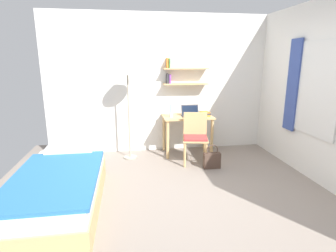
{
  "coord_description": "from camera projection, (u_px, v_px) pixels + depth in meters",
  "views": [
    {
      "loc": [
        -0.71,
        -3.11,
        1.76
      ],
      "look_at": [
        -0.15,
        0.51,
        0.85
      ],
      "focal_mm": 28.68,
      "sensor_mm": 36.0,
      "label": 1
    }
  ],
  "objects": [
    {
      "name": "desk",
      "position": [
        187.0,
        123.0,
        5.07
      ],
      "size": [
        0.92,
        0.58,
        0.73
      ],
      "color": "tan",
      "rests_on": "ground_plane"
    },
    {
      "name": "wall_right",
      "position": [
        336.0,
        95.0,
        3.54
      ],
      "size": [
        0.1,
        4.4,
        2.6
      ],
      "color": "white",
      "rests_on": "ground_plane"
    },
    {
      "name": "water_bottle",
      "position": [
        171.0,
        111.0,
        4.9
      ],
      "size": [
        0.06,
        0.06,
        0.23
      ],
      "primitive_type": "cylinder",
      "color": "silver",
      "rests_on": "desk"
    },
    {
      "name": "book_stack",
      "position": [
        205.0,
        114.0,
        5.02
      ],
      "size": [
        0.18,
        0.23,
        0.08
      ],
      "color": "orange",
      "rests_on": "desk"
    },
    {
      "name": "standing_lamp",
      "position": [
        127.0,
        73.0,
        4.58
      ],
      "size": [
        0.41,
        0.41,
        1.73
      ],
      "color": "#B2A893",
      "rests_on": "ground_plane"
    },
    {
      "name": "laptop",
      "position": [
        190.0,
        113.0,
        5.02
      ],
      "size": [
        0.34,
        0.22,
        0.2
      ],
      "color": "#2D2D33",
      "rests_on": "desk"
    },
    {
      "name": "ground_plane",
      "position": [
        185.0,
        198.0,
        3.52
      ],
      "size": [
        5.28,
        5.28,
        0.0
      ],
      "primitive_type": "plane",
      "color": "gray"
    },
    {
      "name": "bed",
      "position": [
        59.0,
        190.0,
        3.22
      ],
      "size": [
        0.96,
        1.92,
        0.54
      ],
      "color": "tan",
      "rests_on": "ground_plane"
    },
    {
      "name": "desk_chair",
      "position": [
        195.0,
        136.0,
        4.6
      ],
      "size": [
        0.49,
        0.46,
        0.88
      ],
      "color": "tan",
      "rests_on": "ground_plane"
    },
    {
      "name": "handbag",
      "position": [
        212.0,
        160.0,
        4.44
      ],
      "size": [
        0.28,
        0.11,
        0.41
      ],
      "color": "#4C382D",
      "rests_on": "ground_plane"
    },
    {
      "name": "wall_back",
      "position": [
        164.0,
        84.0,
        5.14
      ],
      "size": [
        4.4,
        0.27,
        2.6
      ],
      "color": "white",
      "rests_on": "ground_plane"
    }
  ]
}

